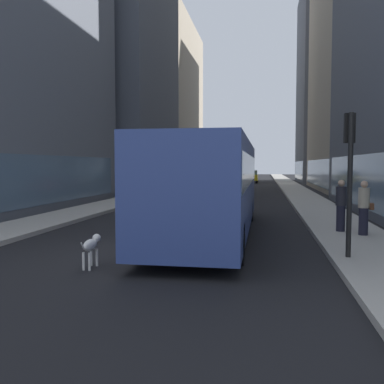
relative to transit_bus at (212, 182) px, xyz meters
The scene contains 15 objects.
ground_plane 31.90m from the transit_bus, 92.16° to the left, with size 120.00×120.00×0.00m, color black.
sidewalk_left 32.61m from the transit_bus, 102.23° to the left, with size 2.40×110.00×0.15m, color #ADA89E.
sidewalk_right 32.19m from the transit_bus, 81.95° to the left, with size 2.40×110.00×0.15m, color #ADA89E.
building_left_mid 28.85m from the transit_bus, 118.92° to the left, with size 11.48×14.49×23.46m.
building_left_far 46.43m from the transit_bus, 106.71° to the left, with size 10.16×20.57×21.64m.
building_right_far 48.43m from the transit_bus, 76.88° to the left, with size 8.62×14.09×25.85m.
transit_bus is the anchor object (origin of this frame).
car_yellow_taxi 41.98m from the transit_bus, 90.00° to the left, with size 1.85×4.65×1.62m.
car_silver_sedan 17.62m from the transit_bus, 90.00° to the left, with size 1.71×4.11×1.62m.
car_grey_wagon 26.55m from the transit_bus, 98.67° to the left, with size 1.78×4.70×1.62m.
car_red_coupe 18.96m from the transit_bus, 97.28° to the left, with size 1.71×4.59×1.62m.
dalmatian_dog 5.56m from the transit_bus, 113.21° to the right, with size 0.22×0.96×0.72m.
pedestrian_with_handbag 4.85m from the transit_bus, ahead, with size 0.45×0.34×1.69m.
pedestrian_in_coat 4.31m from the transit_bus, ahead, with size 0.34×0.34×1.69m.
traffic_light_near 5.12m from the transit_bus, 43.20° to the right, with size 0.24×0.40×3.40m.
Camera 1 is at (2.91, -10.80, 2.33)m, focal length 39.73 mm.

